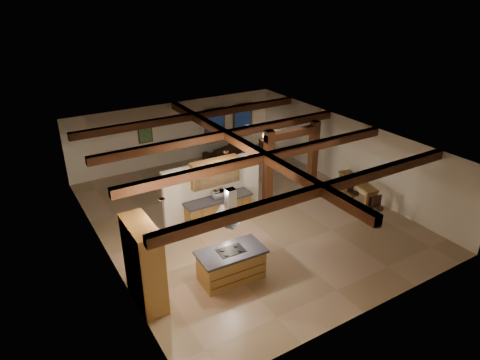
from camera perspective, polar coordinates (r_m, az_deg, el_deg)
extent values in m
plane|color=tan|center=(15.89, 0.51, -4.69)|extent=(12.00, 12.00, 0.00)
plane|color=white|center=(20.21, -8.51, 6.23)|extent=(10.00, 0.00, 10.00)
plane|color=white|center=(11.28, 17.10, -11.06)|extent=(10.00, 0.00, 10.00)
plane|color=white|center=(13.56, -17.80, -4.60)|extent=(0.00, 12.00, 12.00)
plane|color=white|center=(18.15, 14.11, 3.52)|extent=(0.00, 12.00, 12.00)
plane|color=#3C1F13|center=(14.67, 0.56, 5.19)|extent=(12.00, 12.00, 0.00)
cube|color=#432610|center=(11.78, 10.85, -1.22)|extent=(10.00, 0.25, 0.28)
cube|color=#432610|center=(13.70, 3.42, 3.05)|extent=(10.00, 0.25, 0.28)
cube|color=#432610|center=(15.77, -1.95, 6.09)|extent=(10.00, 0.25, 0.28)
cube|color=#432610|center=(18.06, -6.21, 8.44)|extent=(10.00, 0.25, 0.28)
cube|color=#432610|center=(14.71, 0.55, 4.68)|extent=(0.28, 12.00, 0.28)
cube|color=#432610|center=(16.31, 3.79, 1.77)|extent=(0.30, 0.30, 2.90)
cube|color=#432610|center=(17.58, 9.71, 3.22)|extent=(0.30, 0.30, 2.90)
cube|color=#432610|center=(16.52, 7.06, 6.21)|extent=(2.50, 0.28, 0.28)
cube|color=white|center=(15.32, -3.64, -1.28)|extent=(3.80, 0.18, 2.20)
cube|color=olive|center=(11.61, -12.68, -10.85)|extent=(0.64, 1.60, 2.40)
cube|color=silver|center=(11.71, -11.25, -10.65)|extent=(0.06, 0.62, 0.95)
cube|color=black|center=(11.60, -11.15, -9.80)|extent=(0.01, 0.50, 0.28)
cube|color=olive|center=(15.33, -2.89, -4.08)|extent=(2.40, 0.60, 0.86)
cube|color=black|center=(15.10, -2.93, -2.52)|extent=(2.50, 0.66, 0.08)
cube|color=olive|center=(14.86, -3.39, 1.05)|extent=(1.80, 0.34, 0.95)
cube|color=silver|center=(14.71, -3.06, 0.80)|extent=(1.74, 0.02, 0.90)
pyramid|color=silver|center=(11.84, -1.23, -6.32)|extent=(1.10, 1.10, 0.45)
cube|color=silver|center=(11.44, -1.26, -2.86)|extent=(0.26, 0.22, 0.73)
cube|color=#432610|center=(20.94, -3.40, 7.28)|extent=(1.10, 0.05, 1.70)
cube|color=black|center=(20.92, -3.36, 7.26)|extent=(0.95, 0.02, 1.55)
cube|color=#432610|center=(21.70, 0.36, 7.97)|extent=(1.10, 0.05, 1.70)
cube|color=black|center=(21.67, 0.41, 7.95)|extent=(0.95, 0.02, 1.55)
cube|color=#432610|center=(19.58, -12.53, 6.05)|extent=(0.65, 0.04, 0.85)
cube|color=#285E31|center=(19.56, -12.50, 6.03)|extent=(0.55, 0.01, 0.75)
cylinder|color=silver|center=(11.25, -3.20, -1.47)|extent=(0.16, 0.16, 0.03)
cylinder|color=silver|center=(13.80, -1.89, 3.73)|extent=(0.16, 0.16, 0.03)
cylinder|color=silver|center=(11.00, -10.39, -2.55)|extent=(0.16, 0.16, 0.03)
cube|color=olive|center=(12.56, -1.17, -11.36)|extent=(1.84, 0.97, 0.87)
cube|color=black|center=(12.28, -1.19, -9.58)|extent=(1.97, 1.10, 0.08)
cube|color=black|center=(12.26, -1.19, -9.41)|extent=(0.77, 0.53, 0.02)
imported|color=#422010|center=(17.57, -2.51, -0.52)|extent=(1.88, 1.27, 0.61)
imported|color=black|center=(21.05, -2.39, 3.89)|extent=(2.09, 1.29, 0.57)
imported|color=silver|center=(15.05, -2.79, -1.93)|extent=(0.45, 0.31, 0.25)
cube|color=olive|center=(16.68, 15.45, -0.16)|extent=(0.94, 2.08, 0.06)
cube|color=olive|center=(16.25, 16.95, -3.13)|extent=(0.47, 0.20, 1.01)
cube|color=olive|center=(17.58, 13.67, -0.51)|extent=(0.47, 0.20, 1.01)
cube|color=#432610|center=(21.79, 3.31, 4.68)|extent=(0.60, 0.60, 0.60)
cylinder|color=black|center=(21.66, 3.34, 5.62)|extent=(0.06, 0.06, 0.15)
cone|color=#FFCD99|center=(21.61, 3.35, 6.00)|extent=(0.27, 0.27, 0.17)
cylinder|color=black|center=(15.65, 17.98, -3.59)|extent=(0.35, 0.35, 0.07)
cube|color=black|center=(15.67, 17.78, -2.59)|extent=(0.33, 0.13, 0.39)
cylinder|color=black|center=(15.82, 17.81, -4.71)|extent=(0.06, 0.06, 0.68)
cylinder|color=black|center=(15.98, 17.65, -5.75)|extent=(0.39, 0.39, 0.03)
cylinder|color=black|center=(15.74, 17.36, -3.60)|extent=(0.32, 0.32, 0.06)
cube|color=black|center=(15.75, 17.13, -2.71)|extent=(0.30, 0.09, 0.35)
cylinder|color=black|center=(15.89, 17.22, -4.61)|extent=(0.05, 0.05, 0.62)
cylinder|color=black|center=(16.04, 17.08, -5.55)|extent=(0.35, 0.35, 0.03)
cylinder|color=black|center=(16.30, 14.93, -1.75)|extent=(0.38, 0.38, 0.07)
cube|color=black|center=(16.29, 14.52, -0.76)|extent=(0.36, 0.09, 0.43)
cylinder|color=black|center=(16.47, 14.78, -2.94)|extent=(0.06, 0.06, 0.74)
cylinder|color=black|center=(16.64, 14.65, -4.04)|extent=(0.43, 0.43, 0.03)
cube|color=#432610|center=(16.81, -3.98, -1.39)|extent=(0.46, 0.46, 0.06)
cube|color=#432610|center=(16.83, -4.19, -0.07)|extent=(0.39, 0.13, 0.69)
cylinder|color=#432610|center=(16.74, -4.33, -2.37)|extent=(0.05, 0.05, 0.39)
cylinder|color=#432610|center=(16.81, -3.30, -2.21)|extent=(0.05, 0.05, 0.39)
cylinder|color=#432610|center=(17.01, -4.61, -1.91)|extent=(0.05, 0.05, 0.39)
cylinder|color=#432610|center=(17.08, -3.59, -1.75)|extent=(0.05, 0.05, 0.39)
cube|color=#432610|center=(17.94, -5.08, 0.35)|extent=(0.46, 0.46, 0.06)
cube|color=#432610|center=(17.62, -4.97, 1.11)|extent=(0.39, 0.13, 0.69)
cylinder|color=#432610|center=(18.20, -4.70, -0.02)|extent=(0.05, 0.05, 0.39)
cylinder|color=#432610|center=(18.14, -5.66, -0.15)|extent=(0.05, 0.05, 0.39)
cylinder|color=#432610|center=(17.93, -4.45, -0.42)|extent=(0.05, 0.05, 0.39)
cylinder|color=#432610|center=(17.86, -5.42, -0.56)|extent=(0.05, 0.05, 0.39)
cube|color=#432610|center=(17.15, 0.18, -0.76)|extent=(0.46, 0.46, 0.06)
cube|color=#432610|center=(17.17, -0.03, 0.53)|extent=(0.39, 0.13, 0.69)
cylinder|color=#432610|center=(17.07, -0.15, -1.72)|extent=(0.05, 0.05, 0.39)
cylinder|color=#432610|center=(17.16, 0.84, -1.57)|extent=(0.05, 0.05, 0.39)
cylinder|color=#432610|center=(17.33, -0.48, -1.28)|extent=(0.05, 0.05, 0.39)
cylinder|color=#432610|center=(17.42, 0.49, -1.13)|extent=(0.05, 0.05, 0.39)
cube|color=#432610|center=(18.25, -1.16, 0.91)|extent=(0.46, 0.46, 0.06)
cube|color=#432610|center=(17.95, -0.98, 1.66)|extent=(0.39, 0.13, 0.69)
cylinder|color=#432610|center=(18.53, -0.84, 0.54)|extent=(0.05, 0.05, 0.39)
cylinder|color=#432610|center=(18.44, -1.77, 0.41)|extent=(0.05, 0.05, 0.39)
cylinder|color=#432610|center=(18.26, -0.53, 0.15)|extent=(0.05, 0.05, 0.39)
cylinder|color=#432610|center=(18.17, -1.47, 0.02)|extent=(0.05, 0.05, 0.39)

